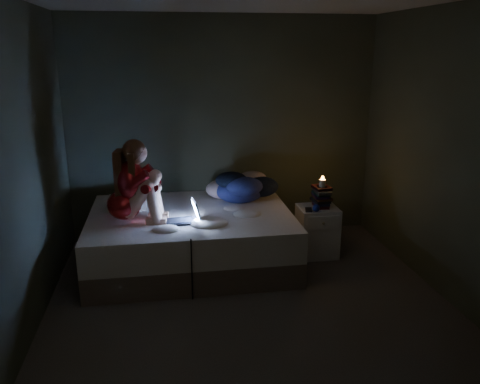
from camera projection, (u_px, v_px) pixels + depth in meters
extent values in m
cube|color=#333130|center=(253.00, 312.00, 4.22)|extent=(3.60, 3.80, 0.02)
cube|color=#313426|center=(223.00, 130.00, 5.65)|extent=(3.60, 0.02, 2.60)
cube|color=#313426|center=(338.00, 273.00, 2.04)|extent=(3.60, 0.02, 2.60)
cube|color=#313426|center=(15.00, 177.00, 3.57)|extent=(0.02, 3.80, 2.60)
cube|color=#313426|center=(461.00, 160.00, 4.12)|extent=(0.02, 3.80, 2.60)
cube|color=white|center=(127.00, 202.00, 5.15)|extent=(0.40, 0.29, 0.12)
cube|color=silver|center=(317.00, 231.00, 5.31)|extent=(0.42, 0.38, 0.56)
cylinder|color=beige|center=(322.00, 183.00, 5.17)|extent=(0.07, 0.07, 0.08)
cube|color=black|center=(309.00, 210.00, 5.13)|extent=(0.10, 0.15, 0.01)
sphere|color=navy|center=(316.00, 208.00, 5.08)|extent=(0.08, 0.08, 0.08)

